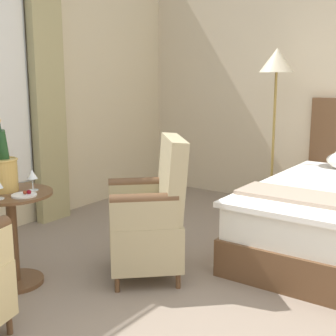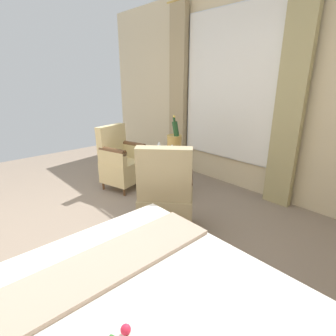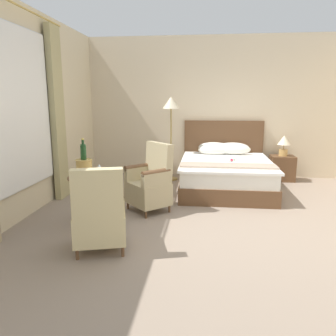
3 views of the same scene
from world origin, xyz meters
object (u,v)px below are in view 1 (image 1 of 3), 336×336
Objects in this scene: floor_lamp_brass at (276,75)px; armchair_by_window at (150,219)px; side_table_round at (13,232)px; champagne_bucket at (2,170)px; wine_glass_near_edge at (32,176)px; snack_plate at (25,195)px.

floor_lamp_brass is 1.67× the size of armchair_by_window.
side_table_round is 0.45m from champagne_bucket.
wine_glass_near_edge is at bearing 54.93° from side_table_round.
wine_glass_near_edge is 0.90m from armchair_by_window.
armchair_by_window reaches higher than wine_glass_near_edge.
champagne_bucket is at bearing -142.92° from wine_glass_near_edge.
wine_glass_near_edge is 0.89× the size of snack_plate.
armchair_by_window is (0.54, 0.69, -0.25)m from snack_plate.
floor_lamp_brass is 10.31× the size of snack_plate.
snack_plate is 0.91m from armchair_by_window.
floor_lamp_brass reaches higher than snack_plate.
floor_lamp_brass is at bearing 71.85° from champagne_bucket.
champagne_bucket reaches higher than armchair_by_window.
armchair_by_window reaches higher than snack_plate.
floor_lamp_brass is at bearing 73.32° from side_table_round.
champagne_bucket is at bearing 178.75° from snack_plate.
snack_plate is at bearing -0.47° from side_table_round.
champagne_bucket is 1.10m from armchair_by_window.
side_table_round is 4.50× the size of wine_glass_near_edge.
floor_lamp_brass is 3.38× the size of champagne_bucket.
wine_glass_near_edge reaches higher than side_table_round.
floor_lamp_brass is at bearing 87.06° from armchair_by_window.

